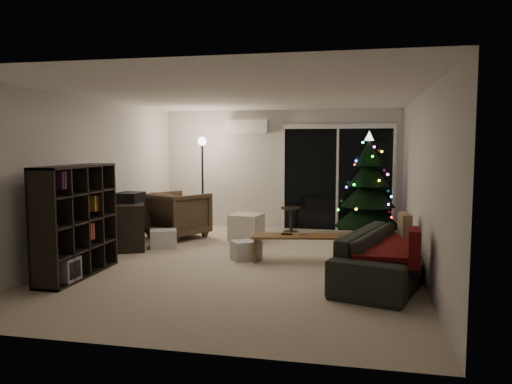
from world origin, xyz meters
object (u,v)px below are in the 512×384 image
at_px(armchair, 178,215).
at_px(coffee_table, 296,249).
at_px(bookshelf, 64,221).
at_px(christmas_tree, 368,185).
at_px(media_cabinet, 130,224).
at_px(sofa, 388,257).

bearing_deg(armchair, coffee_table, 177.91).
relative_size(bookshelf, armchair, 1.55).
bearing_deg(christmas_tree, media_cabinet, -158.06).
bearing_deg(christmas_tree, coffee_table, -115.91).
height_order(bookshelf, armchair, bookshelf).
relative_size(media_cabinet, christmas_tree, 0.62).
height_order(bookshelf, media_cabinet, bookshelf).
bearing_deg(christmas_tree, armchair, -168.93).
bearing_deg(bookshelf, sofa, 17.69).
relative_size(coffee_table, christmas_tree, 0.65).
distance_m(bookshelf, coffee_table, 3.35).
bearing_deg(armchair, christmas_tree, -139.50).
height_order(media_cabinet, armchair, armchair).
bearing_deg(sofa, armchair, 75.25).
bearing_deg(armchair, sofa, 177.62).
height_order(sofa, coffee_table, sofa).
bearing_deg(coffee_table, media_cabinet, 159.60).
bearing_deg(media_cabinet, armchair, 36.11).
bearing_deg(armchair, bookshelf, 109.27).
xyz_separation_m(media_cabinet, sofa, (4.30, -1.40, -0.06)).
distance_m(bookshelf, christmas_tree, 5.44).
relative_size(media_cabinet, sofa, 0.55).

